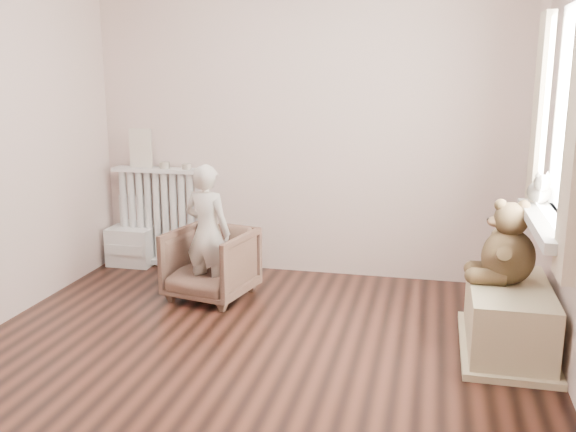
% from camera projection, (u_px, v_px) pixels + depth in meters
% --- Properties ---
extents(floor, '(3.60, 3.60, 0.01)m').
position_uv_depth(floor, '(246.00, 362.00, 3.81)').
color(floor, black).
rests_on(floor, ground).
extents(back_wall, '(3.60, 0.02, 2.60)m').
position_uv_depth(back_wall, '(307.00, 119.00, 5.23)').
color(back_wall, silver).
rests_on(back_wall, ground).
extents(front_wall, '(3.60, 0.02, 2.60)m').
position_uv_depth(front_wall, '(57.00, 216.00, 1.81)').
color(front_wall, silver).
rests_on(front_wall, ground).
extents(window_sill, '(0.22, 1.10, 0.06)m').
position_uv_depth(window_sill, '(550.00, 224.00, 3.53)').
color(window_sill, silver).
rests_on(window_sill, right_wall).
extents(curtain_right, '(0.06, 0.26, 1.30)m').
position_uv_depth(curtain_right, '(539.00, 121.00, 3.96)').
color(curtain_right, beige).
rests_on(curtain_right, right_wall).
extents(radiator, '(0.83, 0.16, 0.87)m').
position_uv_depth(radiator, '(162.00, 222.00, 5.60)').
color(radiator, silver).
rests_on(radiator, floor).
extents(paper_doll, '(0.20, 0.02, 0.34)m').
position_uv_depth(paper_doll, '(141.00, 148.00, 5.49)').
color(paper_doll, beige).
rests_on(paper_doll, radiator).
extents(tin_a, '(0.09, 0.09, 0.05)m').
position_uv_depth(tin_a, '(165.00, 165.00, 5.47)').
color(tin_a, '#A59E8C').
rests_on(tin_a, radiator).
extents(tin_b, '(0.08, 0.08, 0.05)m').
position_uv_depth(tin_b, '(186.00, 166.00, 5.43)').
color(tin_b, '#A59E8C').
rests_on(tin_b, radiator).
extents(toy_vanity, '(0.39, 0.28, 0.61)m').
position_uv_depth(toy_vanity, '(131.00, 234.00, 5.66)').
color(toy_vanity, silver).
rests_on(toy_vanity, floor).
extents(armchair, '(0.68, 0.69, 0.54)m').
position_uv_depth(armchair, '(211.00, 264.00, 4.83)').
color(armchair, brown).
rests_on(armchair, floor).
extents(child, '(0.41, 0.31, 1.01)m').
position_uv_depth(child, '(207.00, 232.00, 4.73)').
color(child, beige).
rests_on(child, armchair).
extents(toy_bench, '(0.48, 0.90, 0.42)m').
position_uv_depth(toy_bench, '(508.00, 320.00, 3.94)').
color(toy_bench, beige).
rests_on(toy_bench, floor).
extents(teddy_bear, '(0.42, 0.32, 0.51)m').
position_uv_depth(teddy_bear, '(509.00, 243.00, 3.89)').
color(teddy_bear, '#382918').
rests_on(teddy_bear, toy_bench).
extents(plush_cat, '(0.15, 0.24, 0.20)m').
position_uv_depth(plush_cat, '(540.00, 188.00, 3.89)').
color(plush_cat, '#6A635B').
rests_on(plush_cat, window_sill).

